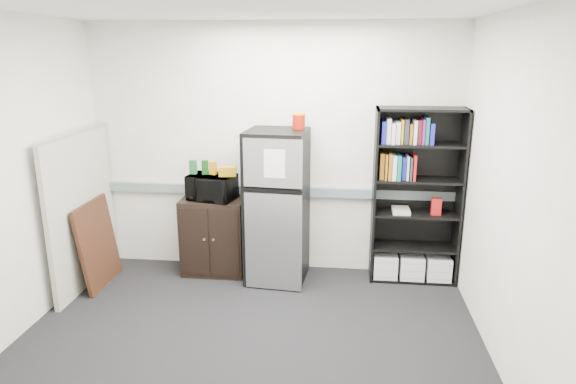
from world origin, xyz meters
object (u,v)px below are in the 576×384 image
Objects in this scene: bookshelf at (416,198)px; cabinet at (214,236)px; cubicle_partition at (82,210)px; refrigerator at (277,207)px; microwave at (212,187)px.

bookshelf reaches higher than cabinet.
cubicle_partition is 1.90× the size of cabinet.
cubicle_partition reaches higher than cabinet.
refrigerator is at bearing 9.76° from cubicle_partition.
bookshelf is 1.14× the size of refrigerator.
bookshelf reaches higher than cubicle_partition.
refrigerator is (1.98, 0.34, -0.00)m from cubicle_partition.
cabinet is at bearing 18.32° from cubicle_partition.
cabinet is at bearing 101.88° from microwave.
bookshelf is 1.46m from refrigerator.
microwave is at bearing 17.68° from cubicle_partition.
cubicle_partition is at bearing -171.94° from bookshelf.
cabinet is 0.81m from refrigerator.
refrigerator reaches higher than microwave.
cabinet is at bearing 178.47° from refrigerator.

